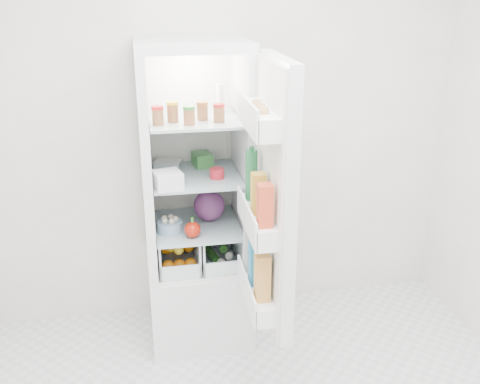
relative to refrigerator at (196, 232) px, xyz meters
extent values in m
cube|color=beige|center=(0.20, 0.25, 0.63)|extent=(3.00, 0.02, 2.60)
cube|color=silver|center=(0.00, -0.04, -0.42)|extent=(0.60, 0.60, 0.50)
cube|color=silver|center=(0.00, -0.04, 1.11)|extent=(0.60, 0.60, 0.05)
cube|color=silver|center=(0.00, 0.24, 0.46)|extent=(0.60, 0.05, 1.25)
cube|color=silver|center=(-0.28, -0.04, 0.46)|extent=(0.05, 0.60, 1.25)
cube|color=silver|center=(0.27, -0.04, 0.46)|extent=(0.05, 0.60, 1.25)
cube|color=white|center=(0.00, 0.21, 0.46)|extent=(0.50, 0.01, 1.25)
sphere|color=white|center=(0.00, 0.17, 1.04)|extent=(0.05, 0.05, 0.05)
cube|color=#A0B6BB|center=(0.00, -0.06, 0.07)|extent=(0.49, 0.53, 0.01)
cube|color=#A0B6BB|center=(0.00, -0.06, 0.38)|extent=(0.49, 0.53, 0.02)
cube|color=#A0B6BB|center=(0.00, -0.06, 0.71)|extent=(0.49, 0.53, 0.02)
cylinder|color=#B21919|center=(-0.20, -0.20, 0.76)|extent=(0.06, 0.06, 0.08)
cylinder|color=gold|center=(-0.12, -0.15, 0.76)|extent=(0.06, 0.06, 0.08)
cylinder|color=#267226|center=(-0.04, -0.23, 0.76)|extent=(0.06, 0.06, 0.08)
cylinder|color=brown|center=(0.04, -0.13, 0.76)|extent=(0.06, 0.06, 0.08)
cylinder|color=#B21919|center=(0.12, -0.20, 0.76)|extent=(0.06, 0.06, 0.08)
cylinder|color=silver|center=(0.16, 0.04, 0.80)|extent=(0.06, 0.06, 0.16)
cube|color=white|center=(-0.17, -0.26, 0.44)|extent=(0.17, 0.17, 0.09)
cylinder|color=red|center=(0.11, -0.15, 0.42)|extent=(0.10, 0.10, 0.05)
cube|color=white|center=(-0.14, 0.11, 0.41)|extent=(0.18, 0.15, 0.04)
cube|color=#3E883E|center=(0.06, 0.09, 0.43)|extent=(0.12, 0.16, 0.08)
sphere|color=#521C51|center=(0.08, -0.01, 0.17)|extent=(0.19, 0.19, 0.19)
sphere|color=#B51C0B|center=(-0.04, -0.24, 0.13)|extent=(0.09, 0.09, 0.09)
cylinder|color=#82A6C2|center=(-0.17, -0.14, 0.12)|extent=(0.14, 0.14, 0.07)
sphere|color=orange|center=(-0.19, -0.18, -0.12)|extent=(0.07, 0.07, 0.07)
sphere|color=orange|center=(-0.12, -0.18, -0.12)|extent=(0.07, 0.07, 0.07)
sphere|color=orange|center=(-0.06, -0.18, -0.12)|extent=(0.07, 0.07, 0.07)
sphere|color=orange|center=(-0.19, -0.06, -0.06)|extent=(0.07, 0.07, 0.07)
sphere|color=orange|center=(-0.12, -0.06, -0.06)|extent=(0.07, 0.07, 0.07)
sphere|color=orange|center=(-0.06, -0.06, -0.06)|extent=(0.07, 0.07, 0.07)
sphere|color=orange|center=(-0.15, 0.06, -0.12)|extent=(0.07, 0.07, 0.07)
sphere|color=orange|center=(-0.08, 0.06, -0.12)|extent=(0.07, 0.07, 0.07)
sphere|color=yellow|center=(-0.16, -0.12, -0.03)|extent=(0.06, 0.06, 0.06)
sphere|color=yellow|center=(-0.09, -0.01, -0.03)|extent=(0.06, 0.06, 0.06)
sphere|color=yellow|center=(-0.12, -0.16, -0.03)|extent=(0.06, 0.06, 0.06)
cylinder|color=#1A4E1A|center=(0.08, -0.06, -0.13)|extent=(0.09, 0.21, 0.05)
cylinder|color=#1A4E1A|center=(0.16, -0.01, -0.08)|extent=(0.08, 0.21, 0.05)
sphere|color=white|center=(0.12, -0.18, -0.13)|extent=(0.05, 0.05, 0.05)
sphere|color=white|center=(0.17, -0.16, -0.10)|extent=(0.05, 0.05, 0.05)
cube|color=silver|center=(0.32, -0.64, 0.46)|extent=(0.07, 0.60, 1.30)
cube|color=white|center=(0.29, -0.64, 0.46)|extent=(0.02, 0.56, 1.26)
cube|color=white|center=(0.24, -0.64, 0.83)|extent=(0.12, 0.50, 0.10)
cube|color=white|center=(0.24, -0.64, 0.33)|extent=(0.12, 0.50, 0.10)
cube|color=white|center=(0.24, -0.64, -0.07)|extent=(0.12, 0.50, 0.10)
sphere|color=#A6814B|center=(0.23, -0.76, 0.89)|extent=(0.05, 0.05, 0.05)
sphere|color=#A6814B|center=(0.23, -0.68, 0.89)|extent=(0.05, 0.05, 0.05)
sphere|color=#A6814B|center=(0.23, -0.60, 0.89)|extent=(0.05, 0.05, 0.05)
cylinder|color=#1A5C32|center=(0.24, -0.49, 0.51)|extent=(0.06, 0.06, 0.26)
cube|color=gold|center=(0.23, -0.67, 0.48)|extent=(0.07, 0.07, 0.20)
cube|color=#E64928|center=(0.23, -0.82, 0.48)|extent=(0.07, 0.07, 0.20)
cube|color=white|center=(0.24, -0.49, 0.10)|extent=(0.07, 0.07, 0.24)
cube|color=#299ED1|center=(0.23, -0.64, 0.10)|extent=(0.07, 0.07, 0.24)
cube|color=gold|center=(0.23, -0.79, 0.10)|extent=(0.07, 0.07, 0.24)
camera|label=1|loc=(-0.29, -2.95, 1.38)|focal=40.00mm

